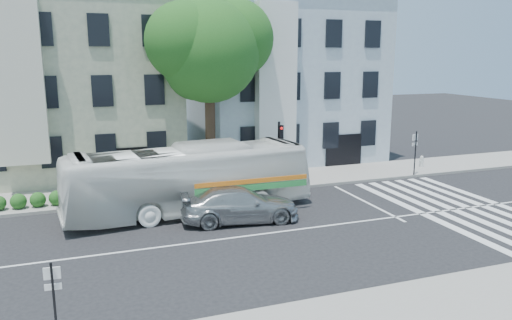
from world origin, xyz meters
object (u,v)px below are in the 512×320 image
fire_hydrant (422,161)px  near_sign_pole (54,293)px  traffic_signal (280,146)px  bus (190,179)px  sedan (240,205)px

fire_hydrant → near_sign_pole: (-21.84, -13.90, 1.07)m
traffic_signal → fire_hydrant: size_ratio=5.22×
bus → traffic_signal: bearing=-72.2°
traffic_signal → near_sign_pole: 16.72m
traffic_signal → near_sign_pole: size_ratio=1.68×
sedan → fire_hydrant: (14.42, 5.93, -0.25)m
sedan → fire_hydrant: sedan is taller
near_sign_pole → traffic_signal: bearing=53.0°
sedan → traffic_signal: bearing=-33.0°
bus → fire_hydrant: 16.73m
traffic_signal → sedan: bearing=-142.9°
traffic_signal → fire_hydrant: traffic_signal is taller
bus → near_sign_pole: bearing=144.8°
traffic_signal → near_sign_pole: traffic_signal is taller
bus → sedan: (1.82, -2.02, -0.85)m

